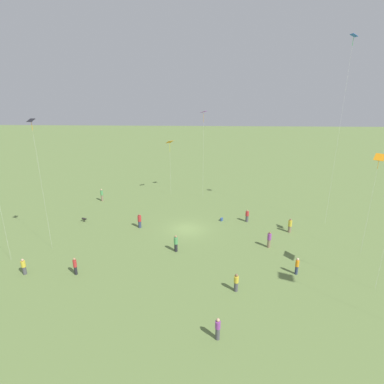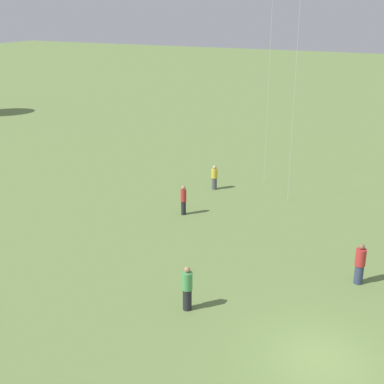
# 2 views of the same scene
# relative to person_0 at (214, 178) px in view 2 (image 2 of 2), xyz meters

# --- Properties ---
(ground_plane) EXTENTS (240.00, 240.00, 0.00)m
(ground_plane) POSITION_rel_person_0_xyz_m (-14.40, -10.23, -0.78)
(ground_plane) COLOR olive
(person_0) EXTENTS (0.48, 0.48, 1.58)m
(person_0) POSITION_rel_person_0_xyz_m (0.00, 0.00, 0.00)
(person_0) COLOR #4C4C51
(person_0) RESTS_ON ground_plane
(person_8) EXTENTS (0.43, 0.43, 1.71)m
(person_8) POSITION_rel_person_0_xyz_m (-4.73, -0.18, 0.09)
(person_8) COLOR #232328
(person_8) RESTS_ON ground_plane
(person_10) EXTENTS (0.51, 0.51, 1.83)m
(person_10) POSITION_rel_person_0_xyz_m (-8.49, -10.44, 0.12)
(person_10) COLOR #333D5B
(person_10) RESTS_ON ground_plane
(person_11) EXTENTS (0.46, 0.46, 1.85)m
(person_11) POSITION_rel_person_0_xyz_m (-13.53, -4.80, 0.14)
(person_11) COLOR #232328
(person_11) RESTS_ON ground_plane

